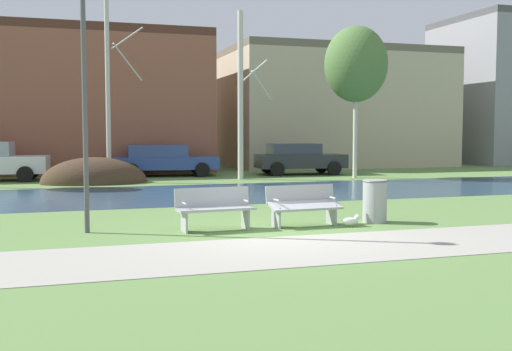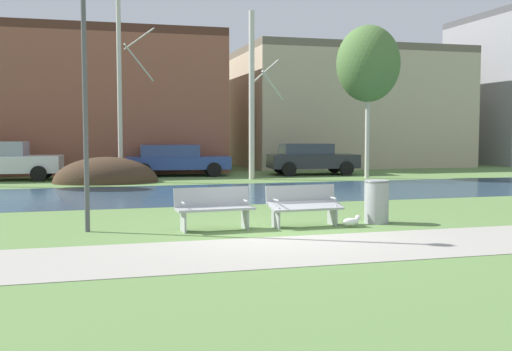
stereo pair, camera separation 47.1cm
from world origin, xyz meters
TOP-DOWN VIEW (x-y plane):
  - ground_plane at (0.00, 10.00)m, footprint 120.00×120.00m
  - paved_path_strip at (0.00, -1.68)m, footprint 60.00×2.59m
  - river_band at (0.00, 8.09)m, footprint 80.00×6.57m
  - soil_mound at (-2.79, 13.35)m, footprint 4.09×2.60m
  - bench_left at (-0.99, 0.78)m, footprint 1.63×0.65m
  - bench_right at (0.97, 0.78)m, footprint 1.63×0.65m
  - trash_bin at (2.68, 0.78)m, footprint 0.56×0.56m
  - seagull at (1.89, 0.35)m, footprint 0.44×0.16m
  - streetlamp at (-3.51, 1.26)m, footprint 0.32×0.32m
  - birch_left at (-2.15, 13.54)m, footprint 1.48×2.72m
  - birch_center_left at (3.25, 13.44)m, footprint 1.47×2.51m
  - birch_center at (8.18, 12.73)m, footprint 2.72×2.72m
  - parked_van_nearest_white at (-6.94, 15.58)m, footprint 4.76×2.32m
  - parked_sedan_second_blue at (0.37, 16.22)m, footprint 4.78×2.37m
  - parked_hatch_third_dark at (6.58, 15.34)m, footprint 4.23×2.31m
  - building_brick_low at (-5.22, 22.21)m, footprint 16.76×9.58m
  - building_beige_block at (11.30, 22.74)m, footprint 12.56×9.20m

SIDE VIEW (x-z plane):
  - ground_plane at x=0.00m, z-range 0.00..0.00m
  - soil_mound at x=-2.79m, z-range -1.02..1.02m
  - river_band at x=0.00m, z-range 0.00..0.01m
  - paved_path_strip at x=0.00m, z-range 0.00..0.01m
  - seagull at x=1.89m, z-range 0.00..0.26m
  - bench_left at x=-0.99m, z-range 0.04..0.91m
  - bench_right at x=0.97m, z-range 0.04..0.91m
  - trash_bin at x=2.68m, z-range 0.02..0.97m
  - parked_sedan_second_blue at x=0.37m, z-range 0.04..1.46m
  - parked_hatch_third_dark at x=6.58m, z-range 0.04..1.49m
  - parked_van_nearest_white at x=-6.94m, z-range 0.03..1.64m
  - building_beige_block at x=11.30m, z-range 0.00..6.74m
  - building_brick_low at x=-5.22m, z-range 0.00..6.96m
  - birch_center_left at x=3.25m, z-range 0.04..7.06m
  - birch_left at x=-2.15m, z-range 0.10..7.40m
  - streetlamp at x=-3.51m, z-range 0.94..7.01m
  - birch_center at x=8.18m, z-range 1.62..8.17m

